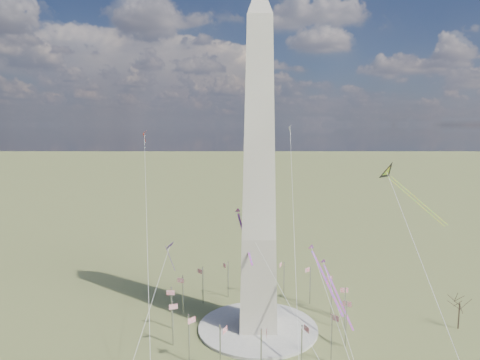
{
  "coord_description": "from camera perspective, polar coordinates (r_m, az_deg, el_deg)",
  "views": [
    {
      "loc": [
        -3.85,
        -122.36,
        61.14
      ],
      "look_at": [
        -5.4,
        0.0,
        45.37
      ],
      "focal_mm": 32.0,
      "sensor_mm": 36.0,
      "label": 1
    }
  ],
  "objects": [
    {
      "name": "ground",
      "position": [
        136.84,
        2.4,
        -19.2
      ],
      "size": [
        2000.0,
        2000.0,
        0.0
      ],
      "primitive_type": "plane",
      "color": "brown",
      "rests_on": "ground"
    },
    {
      "name": "plaza",
      "position": [
        136.67,
        2.4,
        -19.05
      ],
      "size": [
        36.0,
        36.0,
        0.8
      ],
      "primitive_type": "cylinder",
      "color": "beige",
      "rests_on": "ground"
    },
    {
      "name": "washington_monument",
      "position": [
        123.13,
        2.51,
        1.19
      ],
      "size": [
        15.56,
        15.56,
        100.0
      ],
      "color": "#B0A294",
      "rests_on": "plaza"
    },
    {
      "name": "flagpole_ring",
      "position": [
        133.75,
        2.41,
        -16.41
      ],
      "size": [
        54.4,
        54.4,
        13.0
      ],
      "color": "#AEB1B5",
      "rests_on": "ground"
    },
    {
      "name": "tree_near",
      "position": [
        148.76,
        27.26,
        -14.23
      ],
      "size": [
        6.81,
        6.81,
        11.92
      ],
      "color": "#3F2F26",
      "rests_on": "ground"
    },
    {
      "name": "kite_delta_black",
      "position": [
        133.39,
        19.39,
        0.61
      ],
      "size": [
        17.24,
        17.51,
        16.48
      ],
      "rotation": [
        0.0,
        0.0,
        3.91
      ],
      "color": "black",
      "rests_on": "ground"
    },
    {
      "name": "kite_diamond_purple",
      "position": [
        136.91,
        -9.31,
        -9.02
      ],
      "size": [
        2.72,
        3.38,
        9.88
      ],
      "rotation": [
        0.0,
        0.0,
        2.23
      ],
      "color": "#3A1970",
      "rests_on": "ground"
    },
    {
      "name": "kite_streamer_left",
      "position": [
        113.73,
        10.87,
        -11.84
      ],
      "size": [
        6.27,
        17.83,
        12.55
      ],
      "rotation": [
        0.0,
        0.0,
        3.43
      ],
      "color": "#FF283B",
      "rests_on": "ground"
    },
    {
      "name": "kite_streamer_mid",
      "position": [
        128.48,
        0.35,
        -6.64
      ],
      "size": [
        5.57,
        18.26,
        12.73
      ],
      "rotation": [
        0.0,
        0.0,
        3.38
      ],
      "color": "#FF283B",
      "rests_on": "ground"
    },
    {
      "name": "kite_streamer_right",
      "position": [
        133.68,
        12.3,
        -13.45
      ],
      "size": [
        6.29,
        20.12,
        14.06
      ],
      "rotation": [
        0.0,
        0.0,
        3.39
      ],
      "color": "#FF283B",
      "rests_on": "ground"
    },
    {
      "name": "kite_small_red",
      "position": [
        166.39,
        -12.64,
        6.0
      ],
      "size": [
        1.2,
        1.93,
        4.37
      ],
      "rotation": [
        0.0,
        0.0,
        2.72
      ],
      "color": "red",
      "rests_on": "ground"
    },
    {
      "name": "kite_small_white",
      "position": [
        170.95,
        6.68,
        6.93
      ],
      "size": [
        1.3,
        1.89,
        3.96
      ],
      "rotation": [
        0.0,
        0.0,
        2.45
      ],
      "color": "white",
      "rests_on": "ground"
    }
  ]
}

